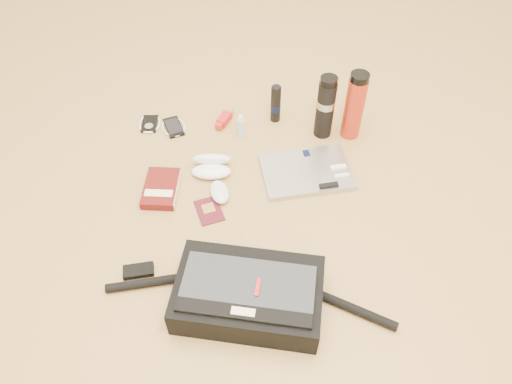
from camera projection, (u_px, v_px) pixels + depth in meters
ground at (257, 218)px, 1.64m from camera, size 4.00×4.00×0.00m
messenger_bag at (248, 294)px, 1.40m from camera, size 0.84×0.31×0.12m
laptop at (307, 172)px, 1.76m from camera, size 0.34×0.26×0.03m
book at (161, 189)px, 1.71m from camera, size 0.12×0.18×0.03m
passport at (209, 210)px, 1.66m from camera, size 0.11×0.13×0.01m
mouse at (220, 192)px, 1.69m from camera, size 0.09×0.12×0.03m
sunglasses_case at (211, 166)px, 1.76m from camera, size 0.14×0.12×0.08m
ipod at (150, 124)px, 1.94m from camera, size 0.08×0.10×0.01m
phone at (174, 127)px, 1.92m from camera, size 0.12×0.13×0.01m
inhaler at (225, 118)px, 1.94m from camera, size 0.07×0.12×0.03m
spray_bottle at (241, 127)px, 1.87m from camera, size 0.03×0.03×0.10m
aerosol_can at (276, 103)px, 1.90m from camera, size 0.05×0.05×0.16m
thermos_black at (325, 107)px, 1.81m from camera, size 0.09×0.09×0.26m
thermos_red at (354, 106)px, 1.81m from camera, size 0.08×0.08×0.27m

